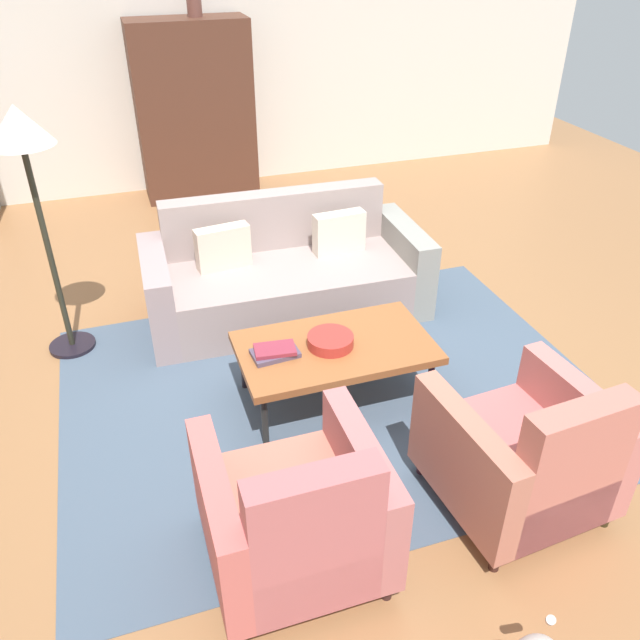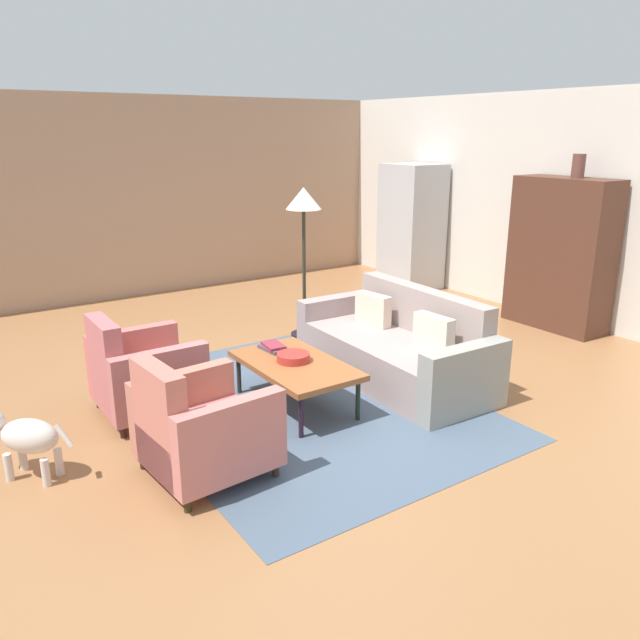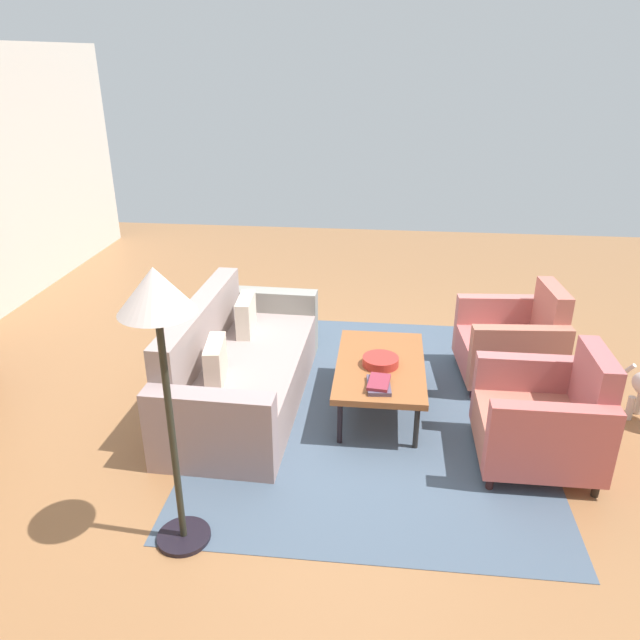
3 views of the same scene
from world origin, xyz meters
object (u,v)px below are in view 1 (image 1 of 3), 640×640
object	(u,v)px
book_stack	(275,352)
floor_lamp	(24,151)
armchair_right	(527,459)
cabinet	(195,111)
couch	(284,275)
fruit_bowl	(330,341)
vase_tall	(194,2)
armchair_left	(297,519)
coffee_table	(335,349)

from	to	relation	value
book_stack	floor_lamp	size ratio (longest dim) A/B	0.17
armchair_right	cabinet	xyz separation A→B (m)	(-0.80, 5.05, 0.56)
couch	cabinet	xyz separation A→B (m)	(-0.20, 2.69, 0.61)
fruit_bowl	vase_tall	world-z (taller)	vase_tall
fruit_bowl	floor_lamp	world-z (taller)	floor_lamp
armchair_left	floor_lamp	xyz separation A→B (m)	(-1.01, 2.30, 1.10)
couch	vase_tall	bearing A→B (deg)	-86.25
armchair_left	vase_tall	xyz separation A→B (m)	(0.51, 5.04, 1.59)
fruit_bowl	book_stack	xyz separation A→B (m)	(-0.35, 0.01, -0.01)
armchair_left	armchair_right	size ratio (longest dim) A/B	1.00
coffee_table	book_stack	world-z (taller)	book_stack
couch	coffee_table	bearing A→B (deg)	91.55
armchair_left	couch	bearing A→B (deg)	75.67
couch	armchair_left	bearing A→B (deg)	77.31
book_stack	cabinet	world-z (taller)	cabinet
armchair_right	cabinet	world-z (taller)	cabinet
fruit_bowl	vase_tall	bearing A→B (deg)	90.93
book_stack	armchair_left	bearing A→B (deg)	-100.53
cabinet	coffee_table	bearing A→B (deg)	-87.12
coffee_table	armchair_right	size ratio (longest dim) A/B	1.36
couch	vase_tall	world-z (taller)	vase_tall
couch	vase_tall	distance (m)	3.15
floor_lamp	vase_tall	bearing A→B (deg)	61.10
armchair_right	fruit_bowl	distance (m)	1.33
cabinet	vase_tall	world-z (taller)	vase_tall
armchair_left	fruit_bowl	size ratio (longest dim) A/B	3.08
coffee_table	book_stack	distance (m)	0.39
armchair_left	fruit_bowl	bearing A→B (deg)	64.07
couch	armchair_left	size ratio (longest dim) A/B	2.42
couch	book_stack	size ratio (longest dim) A/B	7.34
book_stack	vase_tall	world-z (taller)	vase_tall
coffee_table	book_stack	size ratio (longest dim) A/B	4.14
coffee_table	armchair_left	world-z (taller)	armchair_left
fruit_bowl	book_stack	distance (m)	0.35
couch	cabinet	size ratio (longest dim) A/B	1.18
vase_tall	armchair_right	bearing A→B (deg)	-82.09
armchair_left	book_stack	distance (m)	1.20
couch	floor_lamp	distance (m)	1.99
couch	armchair_left	distance (m)	2.43
book_stack	vase_tall	distance (m)	4.16
coffee_table	floor_lamp	distance (m)	2.24
floor_lamp	armchair_left	bearing A→B (deg)	-66.26
armchair_left	floor_lamp	bearing A→B (deg)	113.78
armchair_right	cabinet	distance (m)	5.14
armchair_right	armchair_left	bearing A→B (deg)	175.55
floor_lamp	coffee_table	bearing A→B (deg)	-35.07
armchair_right	book_stack	distance (m)	1.54
armchair_left	fruit_bowl	xyz separation A→B (m)	(0.57, 1.17, 0.10)
book_stack	vase_tall	bearing A→B (deg)	85.76
couch	armchair_left	xyz separation A→B (m)	(-0.60, -2.35, 0.06)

